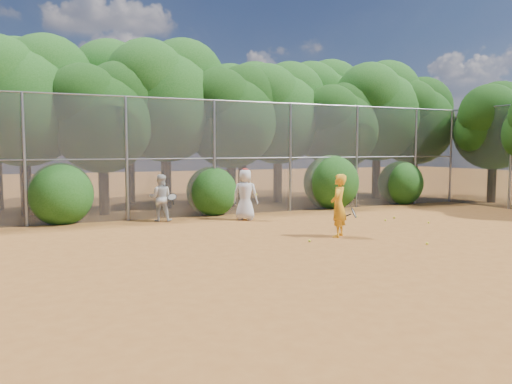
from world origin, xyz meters
name	(u,v)px	position (x,y,z in m)	size (l,w,h in m)	color
ground	(334,242)	(0.00, 0.00, 0.00)	(80.00, 80.00, 0.00)	brown
fence_back	(238,157)	(-0.12, 6.00, 2.05)	(20.05, 0.09, 4.03)	gray
fence_side	(511,156)	(10.00, 3.00, 2.05)	(0.09, 6.09, 4.03)	gray
tree_1	(24,95)	(-6.94, 8.54, 4.16)	(4.64, 4.03, 6.35)	black
tree_2	(103,113)	(-4.45, 7.83, 3.58)	(3.99, 3.47, 5.47)	black
tree_3	(166,95)	(-1.94, 8.84, 4.40)	(4.89, 4.26, 6.70)	black
tree_4	(232,113)	(0.55, 8.24, 3.76)	(4.19, 3.64, 5.73)	black
tree_5	(279,109)	(3.06, 9.04, 4.05)	(4.51, 3.92, 6.17)	black
tree_6	(340,123)	(5.55, 8.03, 3.47)	(3.86, 3.36, 5.29)	black
tree_7	(378,107)	(8.06, 8.64, 4.28)	(4.77, 4.14, 6.53)	black
tree_8	(415,118)	(10.05, 8.34, 3.82)	(4.25, 3.70, 5.82)	black
tree_10	(130,94)	(-2.93, 11.05, 4.63)	(5.15, 4.48, 7.06)	black
tree_11	(243,108)	(2.06, 10.64, 4.16)	(4.64, 4.03, 6.35)	black
tree_12	(321,105)	(6.56, 11.24, 4.51)	(5.02, 4.37, 6.88)	black
tree_13	(494,122)	(11.45, 5.03, 3.47)	(3.86, 3.36, 5.29)	black
bush_0	(61,191)	(-6.00, 6.30, 1.00)	(2.00, 2.00, 2.00)	#184B12
bush_1	(212,189)	(-1.00, 6.30, 0.90)	(1.80, 1.80, 1.80)	#184B12
bush_2	(331,180)	(4.00, 6.30, 1.10)	(2.20, 2.20, 2.20)	#184B12
bush_3	(401,181)	(7.50, 6.30, 0.95)	(1.90, 1.90, 1.90)	#184B12
player_yellow	(339,206)	(0.53, 0.59, 0.83)	(0.87, 0.72, 1.67)	orange
player_teen	(245,194)	(-0.48, 4.49, 0.85)	(0.98, 0.91, 1.70)	silver
player_white	(161,198)	(-3.06, 5.40, 0.76)	(0.94, 0.88, 1.51)	silver
ball_0	(385,220)	(3.54, 2.38, 0.03)	(0.07, 0.07, 0.07)	yellow
ball_1	(356,217)	(3.19, 3.46, 0.03)	(0.07, 0.07, 0.07)	yellow
ball_2	(427,243)	(1.88, -1.23, 0.03)	(0.07, 0.07, 0.07)	yellow
ball_3	(429,223)	(4.42, 1.39, 0.03)	(0.07, 0.07, 0.07)	yellow
ball_4	(310,241)	(-0.55, 0.26, 0.03)	(0.07, 0.07, 0.07)	yellow
ball_5	(394,218)	(4.19, 2.72, 0.03)	(0.07, 0.07, 0.07)	yellow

